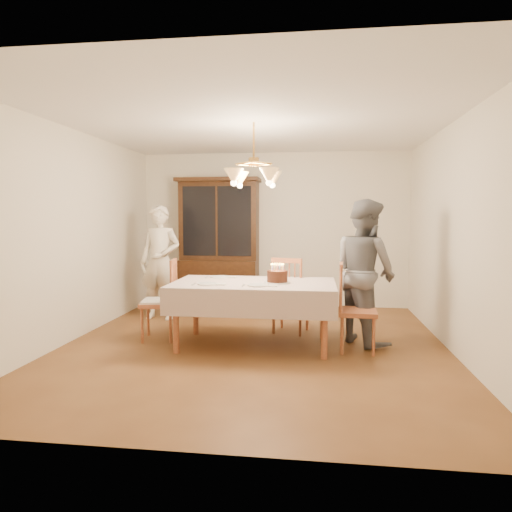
# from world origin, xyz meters

# --- Properties ---
(ground) EXTENTS (5.00, 5.00, 0.00)m
(ground) POSITION_xyz_m (0.00, 0.00, 0.00)
(ground) COLOR brown
(ground) RESTS_ON ground
(room_shell) EXTENTS (5.00, 5.00, 5.00)m
(room_shell) POSITION_xyz_m (0.00, 0.00, 1.58)
(room_shell) COLOR white
(room_shell) RESTS_ON ground
(dining_table) EXTENTS (1.90, 1.10, 0.76)m
(dining_table) POSITION_xyz_m (0.00, 0.00, 0.68)
(dining_table) COLOR brown
(dining_table) RESTS_ON ground
(china_hutch) EXTENTS (1.38, 0.54, 2.16)m
(china_hutch) POSITION_xyz_m (-0.90, 2.25, 1.04)
(china_hutch) COLOR black
(china_hutch) RESTS_ON ground
(chair_far_side) EXTENTS (0.53, 0.52, 1.00)m
(chair_far_side) POSITION_xyz_m (0.40, 0.68, 0.44)
(chair_far_side) COLOR brown
(chair_far_side) RESTS_ON ground
(chair_left_end) EXTENTS (0.49, 0.50, 1.00)m
(chair_left_end) POSITION_xyz_m (-1.20, 0.12, 0.45)
(chair_left_end) COLOR brown
(chair_left_end) RESTS_ON ground
(chair_right_end) EXTENTS (0.44, 0.46, 1.00)m
(chair_right_end) POSITION_xyz_m (1.18, -0.07, 0.44)
(chair_right_end) COLOR brown
(chair_right_end) RESTS_ON ground
(elderly_woman) EXTENTS (0.65, 0.46, 1.70)m
(elderly_woman) POSITION_xyz_m (-1.58, 1.24, 0.85)
(elderly_woman) COLOR #F3E6CD
(elderly_woman) RESTS_ON ground
(adult_in_grey) EXTENTS (1.01, 1.06, 1.73)m
(adult_in_grey) POSITION_xyz_m (1.31, 0.32, 0.87)
(adult_in_grey) COLOR slate
(adult_in_grey) RESTS_ON ground
(birthday_cake) EXTENTS (0.30, 0.30, 0.23)m
(birthday_cake) POSITION_xyz_m (0.28, -0.02, 0.83)
(birthday_cake) COLOR white
(birthday_cake) RESTS_ON dining_table
(place_setting_near_left) EXTENTS (0.37, 0.23, 0.02)m
(place_setting_near_left) POSITION_xyz_m (-0.48, -0.25, 0.77)
(place_setting_near_left) COLOR white
(place_setting_near_left) RESTS_ON dining_table
(place_setting_near_right) EXTENTS (0.39, 0.25, 0.02)m
(place_setting_near_right) POSITION_xyz_m (0.10, -0.27, 0.77)
(place_setting_near_right) COLOR white
(place_setting_near_right) RESTS_ON dining_table
(place_setting_far_left) EXTENTS (0.39, 0.24, 0.02)m
(place_setting_far_left) POSITION_xyz_m (-0.47, 0.35, 0.77)
(place_setting_far_left) COLOR white
(place_setting_far_left) RESTS_ON dining_table
(chandelier) EXTENTS (0.62, 0.62, 0.73)m
(chandelier) POSITION_xyz_m (-0.00, -0.00, 1.98)
(chandelier) COLOR #BF8C3F
(chandelier) RESTS_ON ground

